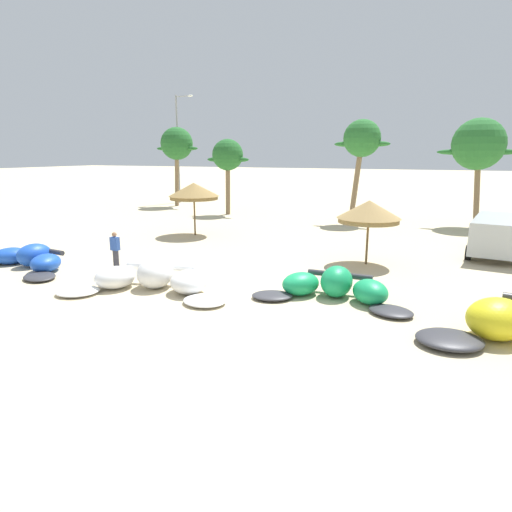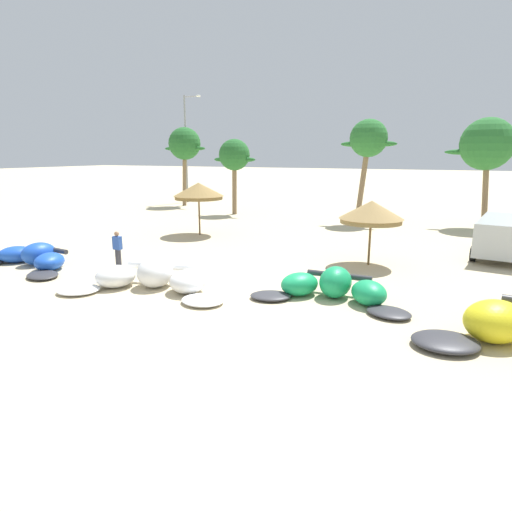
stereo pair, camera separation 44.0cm
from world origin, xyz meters
name	(u,v)px [view 2 (the right image)]	position (x,y,z in m)	size (l,w,h in m)	color
ground_plane	(233,296)	(0.00, 0.00, 0.00)	(260.00, 260.00, 0.00)	beige
kite_far_left	(33,257)	(-9.87, 0.01, 0.38)	(5.88, 3.10, 0.99)	#333338
kite_left	(151,278)	(-3.03, -0.53, 0.41)	(6.34, 3.56, 1.07)	white
kite_left_of_center	(333,288)	(3.20, 1.16, 0.41)	(5.53, 2.55, 1.06)	#333338
beach_umbrella_near_van	(199,191)	(-7.36, 9.55, 2.63)	(2.97, 2.97, 3.11)	brown
beach_umbrella_middle	(371,212)	(3.34, 6.43, 2.35)	(2.74, 2.74, 2.83)	brown
parked_car_second	(504,234)	(8.76, 10.69, 1.09)	(2.81, 5.30, 1.84)	#B2B7BC
person_near_kites	(118,250)	(-6.12, 1.20, 0.82)	(0.36, 0.24, 1.62)	#383842
palm_leftmost	(185,145)	(-16.65, 21.94, 5.57)	(4.37, 2.92, 7.13)	#7F6647
palm_left	(234,156)	(-9.74, 18.59, 4.58)	(3.65, 2.43, 5.90)	#7F6647
palm_left_of_gap	(368,140)	(0.66, 18.35, 5.66)	(3.79, 2.53, 7.06)	#7F6647
palm_center_left	(487,145)	(7.91, 19.82, 5.32)	(4.98, 3.32, 7.04)	#7F6647
lamppost_west	(187,144)	(-18.07, 24.48, 5.67)	(1.96, 0.24, 10.21)	gray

